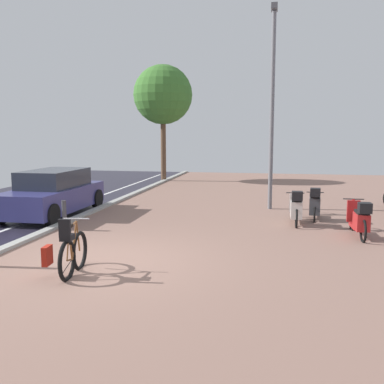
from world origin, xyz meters
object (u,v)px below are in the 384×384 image
Objects in this scene: parked_car_near at (53,193)px; street_tree at (163,95)px; bicycle_foreground at (71,253)px; lamp_post at (272,99)px; scooter_far at (360,220)px; scooter_mid at (315,205)px; scooter_near at (296,208)px; bollard_far at (64,215)px.

parked_car_near is 0.68× the size of street_tree.
lamp_post is at bearing 65.98° from bicycle_foreground.
scooter_mid is at bearing 112.69° from scooter_far.
bicycle_foreground reaches higher than scooter_mid.
bicycle_foreground reaches higher than scooter_near.
street_tree is 12.85m from bollard_far.
street_tree reaches higher than bicycle_foreground.
lamp_post is at bearing -54.02° from street_tree.
scooter_far is (5.61, 3.93, 0.04)m from bicycle_foreground.
lamp_post is (-0.75, 2.45, 3.15)m from scooter_near.
bicycle_foreground is at bearing -144.96° from scooter_far.
street_tree is at bearing 98.41° from bicycle_foreground.
street_tree is (-6.45, 10.31, 4.03)m from scooter_near.
street_tree is (-2.29, 15.51, 4.09)m from bicycle_foreground.
scooter_near is 0.43× the size of parked_car_near.
scooter_near is at bearing -73.03° from lamp_post.
lamp_post is 9.75m from street_tree.
lamp_post reaches higher than scooter_mid.
bicycle_foreground is 0.78× the size of scooter_near.
bicycle_foreground is at bearing -114.02° from lamp_post.
parked_car_near reaches higher than scooter_far.
lamp_post reaches higher than parked_car_near.
scooter_mid is 2.26× the size of bollard_far.
lamp_post is (-2.20, 3.72, 3.17)m from scooter_far.
parked_car_near is 2.42m from bollard_far.
bicycle_foreground is at bearing -128.11° from scooter_mid.
street_tree is at bearing 125.98° from lamp_post.
scooter_far reaches higher than bollard_far.
bollard_far is (1.36, -1.98, -0.27)m from parked_car_near.
street_tree is (-5.70, 7.86, 0.88)m from lamp_post.
scooter_near is 4.06m from lamp_post.
scooter_far is (0.88, -2.10, -0.01)m from scooter_mid.
bicycle_foreground is 8.98m from lamp_post.
scooter_near is 0.29× the size of street_tree.
bollard_far is (-1.82, 3.34, -0.00)m from bicycle_foreground.
scooter_mid is at bearing -50.97° from lamp_post.
scooter_far is 14.59m from street_tree.
scooter_mid is at bearing 5.13° from parked_car_near.
scooter_mid is (0.57, 0.82, -0.01)m from scooter_near.
scooter_near is 7.34m from parked_car_near.
scooter_far is 2.38× the size of bollard_far.
scooter_near is 1.00m from scooter_mid.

